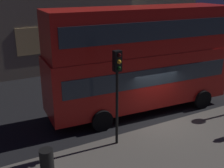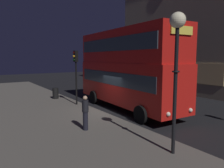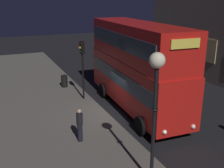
{
  "view_description": "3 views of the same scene",
  "coord_description": "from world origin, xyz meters",
  "px_view_note": "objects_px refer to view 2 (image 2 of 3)",
  "views": [
    {
      "loc": [
        -8.3,
        -10.5,
        6.79
      ],
      "look_at": [
        -2.29,
        0.71,
        2.22
      ],
      "focal_mm": 45.02,
      "sensor_mm": 36.0,
      "label": 1
    },
    {
      "loc": [
        12.19,
        -7.84,
        3.77
      ],
      "look_at": [
        -1.21,
        1.08,
        1.78
      ],
      "focal_mm": 34.2,
      "sensor_mm": 36.0,
      "label": 2
    },
    {
      "loc": [
        14.7,
        -6.73,
        7.17
      ],
      "look_at": [
        -1.31,
        0.44,
        1.54
      ],
      "focal_mm": 43.44,
      "sensor_mm": 36.0,
      "label": 3
    }
  ],
  "objects_px": {
    "pedestrian": "(85,112)",
    "litter_bin": "(55,93)",
    "double_decker_bus": "(126,66)",
    "traffic_light_near_kerb": "(76,66)",
    "street_lamp": "(177,45)"
  },
  "relations": [
    {
      "from": "pedestrian",
      "to": "double_decker_bus",
      "type": "bearing_deg",
      "value": -68.27
    },
    {
      "from": "double_decker_bus",
      "to": "traffic_light_near_kerb",
      "type": "xyz_separation_m",
      "value": [
        -2.89,
        -2.68,
        -0.05
      ]
    },
    {
      "from": "double_decker_bus",
      "to": "traffic_light_near_kerb",
      "type": "distance_m",
      "value": 3.94
    },
    {
      "from": "street_lamp",
      "to": "pedestrian",
      "type": "xyz_separation_m",
      "value": [
        -4.26,
        -1.59,
        -3.2
      ]
    },
    {
      "from": "traffic_light_near_kerb",
      "to": "pedestrian",
      "type": "height_order",
      "value": "traffic_light_near_kerb"
    },
    {
      "from": "litter_bin",
      "to": "street_lamp",
      "type": "bearing_deg",
      "value": 0.28
    },
    {
      "from": "double_decker_bus",
      "to": "street_lamp",
      "type": "xyz_separation_m",
      "value": [
        7.1,
        -3.17,
        1.06
      ]
    },
    {
      "from": "street_lamp",
      "to": "litter_bin",
      "type": "height_order",
      "value": "street_lamp"
    },
    {
      "from": "litter_bin",
      "to": "double_decker_bus",
      "type": "bearing_deg",
      "value": 27.66
    },
    {
      "from": "street_lamp",
      "to": "pedestrian",
      "type": "distance_m",
      "value": 5.56
    },
    {
      "from": "double_decker_bus",
      "to": "litter_bin",
      "type": "xyz_separation_m",
      "value": [
        -6.16,
        -3.23,
        -2.57
      ]
    },
    {
      "from": "double_decker_bus",
      "to": "pedestrian",
      "type": "xyz_separation_m",
      "value": [
        2.85,
        -4.76,
        -2.13
      ]
    },
    {
      "from": "traffic_light_near_kerb",
      "to": "litter_bin",
      "type": "distance_m",
      "value": 4.17
    },
    {
      "from": "pedestrian",
      "to": "litter_bin",
      "type": "xyz_separation_m",
      "value": [
        -9.01,
        1.53,
        -0.43
      ]
    },
    {
      "from": "traffic_light_near_kerb",
      "to": "litter_bin",
      "type": "bearing_deg",
      "value": -171.65
    }
  ]
}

